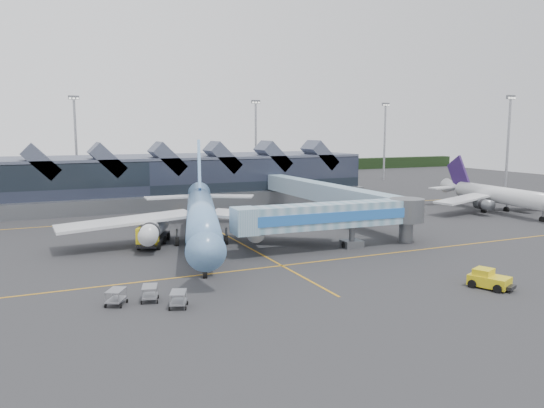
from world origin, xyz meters
name	(u,v)px	position (x,y,z in m)	size (l,w,h in m)	color
ground	(254,251)	(0.00, 0.00, 0.00)	(260.00, 260.00, 0.00)	#252527
taxi_stripes	(227,236)	(0.00, 10.00, 0.01)	(120.00, 60.00, 0.01)	#C28416
tree_line_far	(120,171)	(0.00, 110.00, 2.00)	(260.00, 4.00, 4.00)	black
terminal	(140,180)	(-5.07, 47.35, 4.88)	(90.00, 22.25, 12.52)	black
light_masts	(236,139)	(21.00, 62.80, 12.49)	(132.40, 42.56, 22.45)	#92949A
main_airliner	(201,214)	(-4.83, 6.00, 3.97)	(35.27, 41.41, 13.52)	#628AC8
regional_jet	(496,195)	(51.32, 10.78, 3.17)	(26.61, 29.12, 9.99)	silver
jet_bridge	(345,216)	(10.83, -3.32, 4.10)	(26.02, 4.84, 5.92)	#6795AB
fuel_truck	(154,230)	(-10.38, 8.69, 1.81)	(5.86, 9.38, 3.23)	black
pushback_tug	(489,280)	(14.25, -23.32, 0.79)	(3.55, 4.35, 1.75)	gold
baggage_carts	(148,296)	(-15.87, -15.11, 0.77)	(6.66, 5.03, 1.37)	gray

